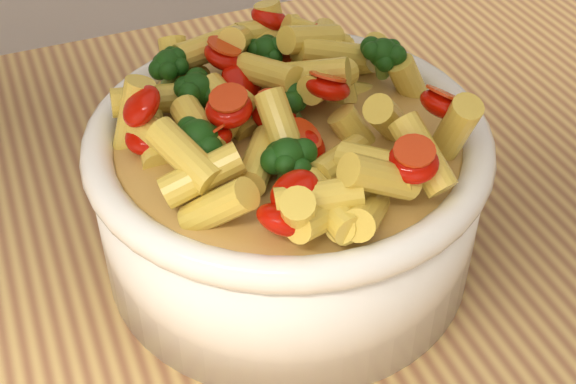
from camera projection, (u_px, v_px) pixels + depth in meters
name	position (u px, v px, depth m)	size (l,w,h in m)	color
serving_bowl	(288.00, 190.00, 0.51)	(0.25, 0.25, 0.11)	white
pasta_salad	(288.00, 104.00, 0.47)	(0.19, 0.19, 0.04)	#F1D54C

